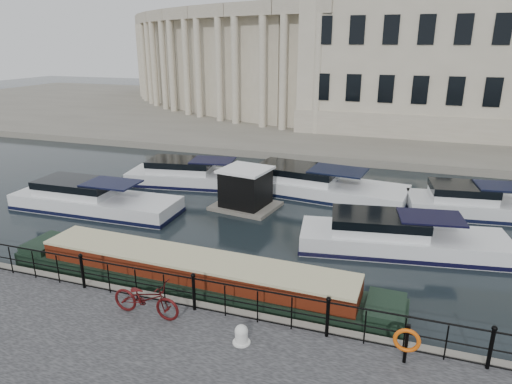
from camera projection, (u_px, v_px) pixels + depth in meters
ground_plane at (224, 289)px, 15.92m from camera, size 160.00×160.00×0.00m
far_bank at (359, 116)px, 50.85m from camera, size 120.00×42.00×0.55m
railing at (194, 290)px, 13.53m from camera, size 24.14×0.14×1.22m
civic_building at (348, 53)px, 45.17m from camera, size 53.55×31.84×16.85m
bicycle at (146, 298)px, 13.27m from camera, size 2.18×0.80×1.14m
mooring_bollard at (241, 335)px, 12.14m from camera, size 0.48×0.48×0.54m
life_ring_post at (407, 341)px, 11.21m from camera, size 0.67×0.19×1.09m
narrowboat at (193, 278)px, 15.90m from camera, size 14.38×2.30×1.53m
harbour_hut at (246, 190)px, 23.39m from camera, size 3.51×3.07×2.19m
cabin_cruisers at (279, 200)px, 23.76m from camera, size 26.15×10.04×1.99m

